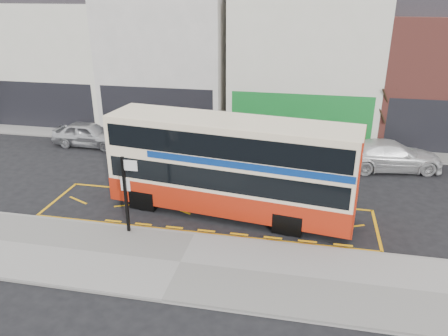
% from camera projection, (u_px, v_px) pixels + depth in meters
% --- Properties ---
extents(ground, '(120.00, 120.00, 0.00)m').
position_uv_depth(ground, '(197.00, 232.00, 17.27)').
color(ground, black).
rests_on(ground, ground).
extents(pavement, '(40.00, 4.00, 0.15)m').
position_uv_depth(pavement, '(180.00, 264.00, 15.16)').
color(pavement, gray).
rests_on(pavement, ground).
extents(kerb, '(40.00, 0.15, 0.15)m').
position_uv_depth(kerb, '(195.00, 235.00, 16.90)').
color(kerb, gray).
rests_on(kerb, ground).
extents(far_pavement, '(50.00, 3.00, 0.15)m').
position_uv_depth(far_pavement, '(242.00, 141.00, 27.19)').
color(far_pavement, gray).
rests_on(far_pavement, ground).
extents(road_markings, '(14.00, 3.40, 0.01)m').
position_uv_depth(road_markings, '(207.00, 213.00, 18.71)').
color(road_markings, '#F1A60C').
rests_on(road_markings, ground).
extents(terrace_far_left, '(8.00, 8.01, 10.80)m').
position_uv_depth(terrace_far_left, '(67.00, 49.00, 31.43)').
color(terrace_far_left, white).
rests_on(terrace_far_left, ground).
extents(terrace_left, '(8.00, 8.01, 11.80)m').
position_uv_depth(terrace_left, '(173.00, 44.00, 29.79)').
color(terrace_left, beige).
rests_on(terrace_left, ground).
extents(terrace_green_shop, '(9.00, 8.01, 11.30)m').
position_uv_depth(terrace_green_shop, '(306.00, 52.00, 28.24)').
color(terrace_green_shop, white).
rests_on(terrace_green_shop, ground).
extents(double_decker_bus, '(10.50, 3.74, 4.10)m').
position_uv_depth(double_decker_bus, '(231.00, 166.00, 17.97)').
color(double_decker_bus, '#FFE9C2').
rests_on(double_decker_bus, ground).
extents(bus_stop_post, '(0.77, 0.13, 3.10)m').
position_uv_depth(bus_stop_post, '(127.00, 188.00, 16.33)').
color(bus_stop_post, black).
rests_on(bus_stop_post, pavement).
extents(car_silver, '(4.35, 1.85, 1.47)m').
position_uv_depth(car_silver, '(89.00, 134.00, 26.32)').
color(car_silver, silver).
rests_on(car_silver, ground).
extents(car_grey, '(4.76, 2.42, 1.49)m').
position_uv_depth(car_grey, '(194.00, 142.00, 25.02)').
color(car_grey, '#3A3D41').
rests_on(car_grey, ground).
extents(car_white, '(5.57, 2.99, 1.54)m').
position_uv_depth(car_white, '(390.00, 155.00, 22.92)').
color(car_white, silver).
rests_on(car_white, ground).
extents(street_tree_right, '(2.21, 2.21, 4.78)m').
position_uv_depth(street_tree_right, '(383.00, 94.00, 25.03)').
color(street_tree_right, black).
rests_on(street_tree_right, ground).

